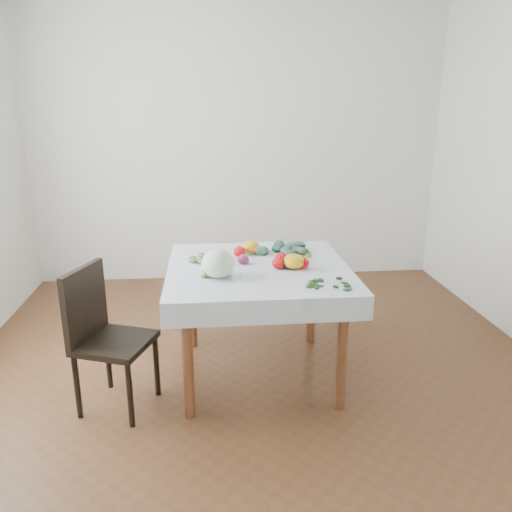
{
  "coord_description": "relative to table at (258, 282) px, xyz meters",
  "views": [
    {
      "loc": [
        -0.3,
        -2.95,
        1.73
      ],
      "look_at": [
        -0.01,
        0.01,
        0.82
      ],
      "focal_mm": 35.0,
      "sensor_mm": 36.0,
      "label": 1
    }
  ],
  "objects": [
    {
      "name": "onion_b",
      "position": [
        0.18,
        -0.04,
        0.14
      ],
      "size": [
        0.08,
        0.08,
        0.07
      ],
      "primitive_type": "ellipsoid",
      "rotation": [
        0.0,
        0.0,
        -0.06
      ],
      "color": "#53173D",
      "rests_on": "tablecloth"
    },
    {
      "name": "basil_bunch",
      "position": [
        0.37,
        -0.38,
        0.11
      ],
      "size": [
        0.26,
        0.18,
        0.01
      ],
      "color": "#244D18",
      "rests_on": "tablecloth"
    },
    {
      "name": "heirloom_front",
      "position": [
        0.21,
        -0.07,
        0.15
      ],
      "size": [
        0.16,
        0.16,
        0.09
      ],
      "primitive_type": "ellipsoid",
      "rotation": [
        0.0,
        0.0,
        -0.23
      ],
      "color": "yellow",
      "rests_on": "tablecloth"
    },
    {
      "name": "back_wall",
      "position": [
        0.0,
        2.0,
        0.7
      ],
      "size": [
        4.0,
        0.04,
        2.7
      ],
      "primitive_type": "cube",
      "color": "white",
      "rests_on": "ground"
    },
    {
      "name": "tablecloth",
      "position": [
        0.0,
        0.0,
        0.1
      ],
      "size": [
        1.12,
        1.12,
        0.01
      ],
      "primitive_type": "cube",
      "color": "white",
      "rests_on": "table"
    },
    {
      "name": "kale_bunch",
      "position": [
        0.17,
        0.31,
        0.13
      ],
      "size": [
        0.37,
        0.29,
        0.05
      ],
      "color": "#395E4E",
      "rests_on": "tablecloth"
    },
    {
      "name": "tomato_d",
      "position": [
        0.12,
        -0.06,
        0.14
      ],
      "size": [
        0.1,
        0.1,
        0.07
      ],
      "primitive_type": "ellipsoid",
      "rotation": [
        0.0,
        0.0,
        -0.21
      ],
      "color": "red",
      "rests_on": "tablecloth"
    },
    {
      "name": "cabbage",
      "position": [
        -0.25,
        -0.19,
        0.19
      ],
      "size": [
        0.24,
        0.24,
        0.17
      ],
      "primitive_type": "ellipsoid",
      "rotation": [
        0.0,
        0.0,
        -0.27
      ],
      "color": "beige",
      "rests_on": "tablecloth"
    },
    {
      "name": "tomatillo_cluster",
      "position": [
        -0.32,
        -0.15,
        0.12
      ],
      "size": [
        0.1,
        0.12,
        0.04
      ],
      "color": "#AAC270",
      "rests_on": "tablecloth"
    },
    {
      "name": "tomato_b",
      "position": [
        0.27,
        -0.07,
        0.14
      ],
      "size": [
        0.08,
        0.08,
        0.07
      ],
      "primitive_type": "ellipsoid",
      "rotation": [
        0.0,
        0.0,
        0.0
      ],
      "color": "red",
      "rests_on": "tablecloth"
    },
    {
      "name": "table",
      "position": [
        0.0,
        0.0,
        0.0
      ],
      "size": [
        1.0,
        1.0,
        0.75
      ],
      "color": "brown",
      "rests_on": "ground"
    },
    {
      "name": "carrot_bunch",
      "position": [
        0.27,
        0.07,
        0.12
      ],
      "size": [
        0.18,
        0.21,
        0.03
      ],
      "color": "orange",
      "rests_on": "tablecloth"
    },
    {
      "name": "tomato_c",
      "position": [
        0.15,
        0.04,
        0.14
      ],
      "size": [
        0.1,
        0.1,
        0.07
      ],
      "primitive_type": "ellipsoid",
      "rotation": [
        0.0,
        0.0,
        0.26
      ],
      "color": "red",
      "rests_on": "tablecloth"
    },
    {
      "name": "tomato_a",
      "position": [
        -0.1,
        0.22,
        0.14
      ],
      "size": [
        0.09,
        0.09,
        0.07
      ],
      "primitive_type": "ellipsoid",
      "rotation": [
        0.0,
        0.0,
        -0.15
      ],
      "color": "red",
      "rests_on": "tablecloth"
    },
    {
      "name": "chair",
      "position": [
        -0.93,
        -0.26,
        -0.16
      ],
      "size": [
        0.5,
        0.5,
        0.85
      ],
      "color": "black",
      "rests_on": "ground"
    },
    {
      "name": "onion_a",
      "position": [
        -0.09,
        0.06,
        0.13
      ],
      "size": [
        0.1,
        0.1,
        0.06
      ],
      "primitive_type": "ellipsoid",
      "rotation": [
        0.0,
        0.0,
        -0.4
      ],
      "color": "#53173D",
      "rests_on": "tablecloth"
    },
    {
      "name": "ground",
      "position": [
        0.0,
        0.0,
        -0.65
      ],
      "size": [
        4.0,
        4.0,
        0.0
      ],
      "primitive_type": "plane",
      "color": "#58311B"
    },
    {
      "name": "heirloom_back",
      "position": [
        -0.02,
        0.3,
        0.15
      ],
      "size": [
        0.16,
        0.16,
        0.09
      ],
      "primitive_type": "ellipsoid",
      "rotation": [
        0.0,
        0.0,
        0.35
      ],
      "color": "yellow",
      "rests_on": "tablecloth"
    },
    {
      "name": "dill_bunch",
      "position": [
        -0.29,
        0.11,
        0.12
      ],
      "size": [
        0.29,
        0.22,
        0.03
      ],
      "color": "#51813B",
      "rests_on": "tablecloth"
    }
  ]
}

